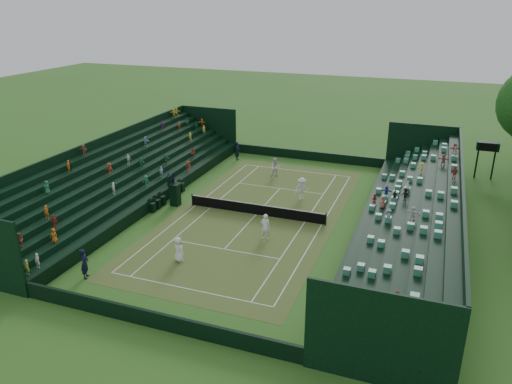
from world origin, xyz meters
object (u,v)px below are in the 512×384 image
player_far_west (275,167)px  player_near_west (179,250)px  umpire_chair (175,191)px  player_far_east (302,189)px  player_near_east (265,227)px  tennis_net (256,209)px

player_far_west → player_near_west: bearing=-99.4°
umpire_chair → player_far_east: bearing=27.3°
umpire_chair → player_near_east: bearing=-20.1°
player_near_west → player_near_east: bearing=-105.4°
player_far_west → player_near_east: bearing=-82.0°
player_far_west → player_far_east: size_ratio=0.95×
player_near_east → player_far_east: player_far_east is taller
player_near_east → player_far_west: 13.82m
player_near_west → player_far_east: player_far_east is taller
player_near_west → player_far_west: 18.48m
umpire_chair → player_near_east: 9.93m
umpire_chair → player_far_west: 11.44m
umpire_chair → player_near_west: bearing=-59.7°
player_near_west → player_far_east: bearing=-84.4°
player_far_west → umpire_chair: bearing=-127.1°
tennis_net → player_near_west: player_near_west is taller
umpire_chair → player_far_east: size_ratio=1.45×
player_near_west → player_far_west: player_far_west is taller
player_near_east → player_far_west: size_ratio=1.05×
tennis_net → player_near_east: size_ratio=5.82×
umpire_chair → player_near_west: umpire_chair is taller
tennis_net → player_near_east: 4.46m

